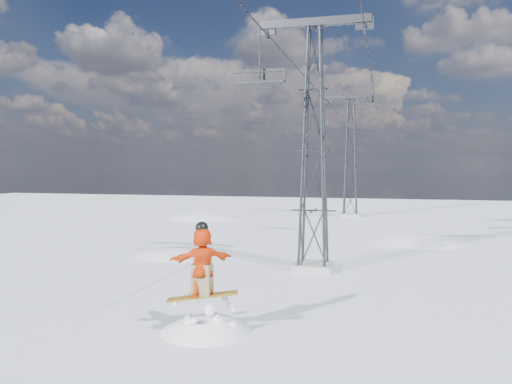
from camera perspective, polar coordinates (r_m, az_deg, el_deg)
ground at (r=15.97m, az=-0.52°, el=-14.47°), size 120.00×120.00×0.00m
snow_terrain at (r=39.69m, az=0.87°, el=-18.25°), size 39.00×37.00×22.00m
lift_tower_near at (r=22.94m, az=6.63°, el=4.66°), size 5.20×1.80×11.43m
lift_tower_far at (r=47.82m, az=10.76°, el=3.76°), size 5.20×1.80×11.43m
haul_cables at (r=34.88m, az=9.35°, el=12.96°), size 4.46×51.00×0.06m
lift_chair_near at (r=22.40m, az=0.48°, el=12.97°), size 2.19×0.63×2.72m
lift_chair_mid at (r=33.15m, az=12.96°, el=10.14°), size 1.91×0.55×2.36m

